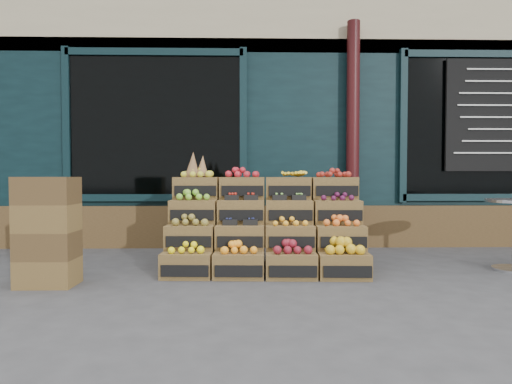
{
  "coord_description": "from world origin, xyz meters",
  "views": [
    {
      "loc": [
        -0.3,
        -3.98,
        1.01
      ],
      "look_at": [
        -0.2,
        0.7,
        0.85
      ],
      "focal_mm": 30.0,
      "sensor_mm": 36.0,
      "label": 1
    }
  ],
  "objects": [
    {
      "name": "ground",
      "position": [
        0.0,
        0.0,
        0.0
      ],
      "size": [
        60.0,
        60.0,
        0.0
      ],
      "primitive_type": "plane",
      "color": "#3D3D40",
      "rests_on": "ground"
    },
    {
      "name": "shop_facade",
      "position": [
        0.0,
        5.11,
        2.4
      ],
      "size": [
        12.0,
        6.24,
        4.8
      ],
      "color": "black",
      "rests_on": "ground"
    },
    {
      "name": "crate_display",
      "position": [
        -0.1,
        0.72,
        0.4
      ],
      "size": [
        2.13,
        1.11,
        1.31
      ],
      "rotation": [
        0.0,
        0.0,
        -0.05
      ],
      "color": "brown",
      "rests_on": "ground"
    },
    {
      "name": "spare_crates",
      "position": [
        -2.15,
        0.02,
        0.51
      ],
      "size": [
        0.51,
        0.35,
        1.02
      ],
      "rotation": [
        0.0,
        0.0,
        -0.0
      ],
      "color": "brown",
      "rests_on": "ground"
    },
    {
      "name": "shopkeeper",
      "position": [
        -1.97,
        2.63,
        0.94
      ],
      "size": [
        0.8,
        0.67,
        1.88
      ],
      "primitive_type": "imported",
      "rotation": [
        0.0,
        0.0,
        2.76
      ],
      "color": "#185520",
      "rests_on": "ground"
    }
  ]
}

